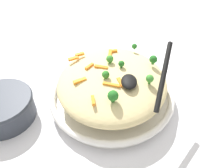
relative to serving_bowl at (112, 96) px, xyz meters
name	(u,v)px	position (x,y,z in m)	size (l,w,h in m)	color
ground_plane	(112,101)	(0.00, 0.00, -0.02)	(2.40, 2.40, 0.00)	silver
serving_bowl	(112,96)	(0.00, 0.00, 0.00)	(0.36, 0.36, 0.04)	white
pasta_mound	(112,82)	(0.00, 0.00, 0.05)	(0.32, 0.30, 0.08)	#DBC689
carrot_piece_0	(93,100)	(0.10, -0.04, 0.09)	(0.03, 0.01, 0.01)	orange
carrot_piece_1	(101,67)	(-0.02, -0.03, 0.09)	(0.04, 0.01, 0.01)	orange
carrot_piece_2	(73,58)	(-0.06, -0.11, 0.08)	(0.03, 0.01, 0.01)	orange
carrot_piece_3	(112,51)	(-0.10, 0.00, 0.09)	(0.03, 0.01, 0.01)	orange
carrot_piece_4	(80,81)	(0.03, -0.08, 0.09)	(0.03, 0.01, 0.01)	orange
carrot_piece_5	(110,85)	(0.05, 0.00, 0.09)	(0.04, 0.01, 0.01)	orange
carrot_piece_6	(89,67)	(-0.02, -0.06, 0.09)	(0.03, 0.01, 0.01)	orange
carrot_piece_7	(80,54)	(-0.08, -0.10, 0.09)	(0.03, 0.01, 0.01)	orange
carrot_piece_8	(110,55)	(-0.08, -0.01, 0.09)	(0.04, 0.01, 0.01)	orange
carrot_piece_9	(121,82)	(0.04, 0.02, 0.09)	(0.03, 0.01, 0.01)	orange
broccoli_floret_0	(150,79)	(0.03, 0.10, 0.10)	(0.02, 0.02, 0.03)	#377928
broccoli_floret_1	(153,59)	(-0.05, 0.11, 0.10)	(0.02, 0.02, 0.03)	#205B1C
broccoli_floret_2	(134,46)	(-0.12, 0.06, 0.09)	(0.02, 0.02, 0.02)	#205B1C
broccoli_floret_3	(113,96)	(0.10, 0.01, 0.10)	(0.03, 0.03, 0.03)	#205B1C
broccoli_floret_4	(106,75)	(0.03, -0.02, 0.10)	(0.02, 0.02, 0.02)	#296820
broccoli_floret_5	(121,64)	(-0.02, 0.02, 0.10)	(0.02, 0.02, 0.02)	#205B1C
broccoli_floret_6	(110,59)	(-0.04, -0.01, 0.10)	(0.02, 0.02, 0.03)	#377928
serving_spoon	(142,79)	(0.05, 0.07, 0.11)	(0.16, 0.12, 0.09)	black
companion_bowl	(2,107)	(0.07, -0.29, 0.02)	(0.17, 0.17, 0.07)	#333842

